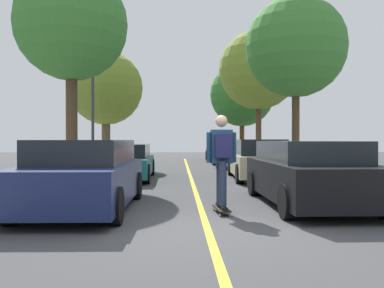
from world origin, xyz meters
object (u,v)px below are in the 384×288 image
at_px(street_tree_right_near, 259,70).
at_px(streetlamp, 93,99).
at_px(parked_car_right_nearest, 308,173).
at_px(street_tree_left_near, 106,88).
at_px(street_tree_right_far, 242,95).
at_px(skateboarder, 222,155).
at_px(parked_car_right_farthest, 220,151).
at_px(parked_car_left_nearest, 85,175).
at_px(street_tree_left_nearest, 71,25).
at_px(parked_car_left_near, 125,162).
at_px(street_tree_right_nearest, 296,47).
at_px(skateboard, 221,209).
at_px(parked_car_right_near, 257,159).
at_px(parked_car_right_far, 233,155).

xyz_separation_m(street_tree_right_near, streetlamp, (-8.20, -5.77, -2.24)).
relative_size(parked_car_right_nearest, street_tree_left_near, 0.80).
bearing_deg(street_tree_right_far, street_tree_right_near, -90.00).
xyz_separation_m(street_tree_right_near, skateboarder, (-3.73, -15.63, -4.26)).
distance_m(parked_car_right_farthest, street_tree_right_far, 4.73).
distance_m(parked_car_left_nearest, street_tree_left_nearest, 7.66).
distance_m(parked_car_left_near, street_tree_right_far, 16.71).
distance_m(parked_car_left_near, street_tree_right_nearest, 7.88).
bearing_deg(street_tree_left_near, streetlamp, -89.98).
height_order(street_tree_right_nearest, streetlamp, street_tree_right_nearest).
xyz_separation_m(skateboard, skateboarder, (0.00, -0.03, 1.03)).
distance_m(parked_car_right_near, parked_car_right_farthest, 13.16).
height_order(parked_car_left_nearest, skateboarder, skateboarder).
bearing_deg(street_tree_right_far, street_tree_right_nearest, -90.00).
height_order(parked_car_right_near, skateboarder, skateboarder).
height_order(parked_car_right_far, street_tree_right_near, street_tree_right_near).
distance_m(parked_car_left_nearest, street_tree_right_near, 17.09).
distance_m(parked_car_right_near, streetlamp, 7.54).
distance_m(parked_car_right_farthest, skateboarder, 20.08).
relative_size(street_tree_right_far, streetlamp, 1.31).
relative_size(parked_car_right_nearest, skateboarder, 2.58).
height_order(parked_car_left_nearest, street_tree_left_nearest, street_tree_left_nearest).
bearing_deg(street_tree_right_far, parked_car_right_nearest, -94.80).
height_order(parked_car_right_nearest, streetlamp, streetlamp).
distance_m(street_tree_left_near, skateboard, 14.34).
xyz_separation_m(street_tree_left_near, street_tree_right_far, (8.20, 8.75, 0.66)).
bearing_deg(parked_car_left_nearest, streetlamp, 100.60).
bearing_deg(parked_car_left_near, parked_car_right_farthest, 70.13).
distance_m(parked_car_left_nearest, parked_car_right_near, 7.86).
height_order(parked_car_left_nearest, street_tree_right_far, street_tree_right_far).
bearing_deg(street_tree_left_near, street_tree_left_nearest, -90.00).
height_order(parked_car_right_near, street_tree_left_near, street_tree_left_near).
xyz_separation_m(parked_car_right_farthest, street_tree_right_far, (1.75, 1.86, 3.98)).
xyz_separation_m(parked_car_right_far, skateboarder, (-1.98, -13.49, 0.50)).
bearing_deg(streetlamp, street_tree_right_nearest, -12.01).
bearing_deg(street_tree_right_near, parked_car_right_far, -129.26).
bearing_deg(street_tree_right_far, parked_car_left_near, -113.45).
xyz_separation_m(parked_car_right_near, street_tree_right_nearest, (1.75, 1.31, 4.29)).
bearing_deg(skateboard, street_tree_right_nearest, 65.21).
bearing_deg(parked_car_right_far, street_tree_left_nearest, -132.22).
bearing_deg(parked_car_right_farthest, street_tree_right_far, 46.74).
relative_size(parked_car_left_near, street_tree_left_nearest, 0.66).
relative_size(street_tree_right_near, skateboard, 8.77).
distance_m(parked_car_right_farthest, street_tree_left_nearest, 15.75).
height_order(parked_car_right_nearest, street_tree_left_nearest, street_tree_left_nearest).
bearing_deg(parked_car_right_far, skateboarder, -98.35).
bearing_deg(street_tree_right_far, parked_car_right_near, -96.65).
distance_m(parked_car_left_nearest, streetlamp, 9.82).
bearing_deg(parked_car_left_near, parked_car_right_nearest, -51.89).
xyz_separation_m(street_tree_right_nearest, street_tree_right_far, (0.00, 13.72, -0.35)).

